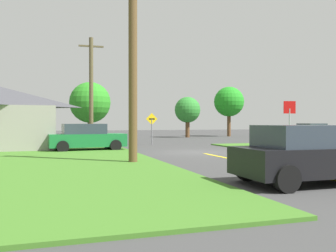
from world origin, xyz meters
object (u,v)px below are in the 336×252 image
Objects in this scene: car_on_crossroad at (310,133)px; oak_tree_right at (90,103)px; car_behind_on_main_road at (305,155)px; direction_sign at (152,125)px; pine_tree_center at (188,110)px; utility_pole_mid at (91,90)px; oak_tree_left at (229,102)px; parked_car_near_building at (86,137)px; utility_pole_near at (133,64)px; stop_sign at (290,117)px.

car_on_crossroad is 0.79× the size of oak_tree_right.
direction_sign is (0.54, 18.19, 0.70)m from car_behind_on_main_road.
utility_pole_mid is at bearing -136.03° from pine_tree_center.
parked_car_near_building is at bearing -136.05° from oak_tree_left.
oak_tree_right is (-3.24, 26.43, 2.76)m from car_behind_on_main_road.
oak_tree_right is (0.66, 7.62, -0.52)m from utility_pole_mid.
car_behind_on_main_road is 34.78m from oak_tree_left.
oak_tree_left is 18.00m from oak_tree_right.
parked_car_near_building is 0.83× the size of oak_tree_right.
car_behind_on_main_road is at bearing -104.86° from pine_tree_center.
pine_tree_center reaches higher than car_behind_on_main_road.
direction_sign is (4.03, 11.92, -2.58)m from utility_pole_near.
pine_tree_center is 11.96m from oak_tree_right.
car_behind_on_main_road is at bearing -91.71° from direction_sign.
car_on_crossroad is 14.74m from pine_tree_center.
direction_sign is at bearing -134.91° from oak_tree_left.
car_on_crossroad is 0.72× the size of oak_tree_left.
pine_tree_center is at bearing 47.69° from parked_car_near_building.
parked_car_near_building is 1.89× the size of direction_sign.
oak_tree_right is (-17.29, 9.35, 2.76)m from car_on_crossroad.
stop_sign is at bearing -62.25° from oak_tree_right.
oak_tree_right reaches higher than car_on_crossroad.
utility_pole_mid reaches higher than car_behind_on_main_road.
pine_tree_center is (-6.00, 13.26, 2.31)m from car_on_crossroad.
utility_pole_near is 20.17m from oak_tree_right.
oak_tree_left is at bearing -97.85° from stop_sign.
utility_pole_near reaches higher than pine_tree_center.
car_on_crossroad is (18.76, 3.43, -0.00)m from parked_car_near_building.
car_on_crossroad is 13.57m from direction_sign.
direction_sign is at bearing 88.53° from car_behind_on_main_road.
stop_sign is 0.48× the size of oak_tree_left.
utility_pole_mid is at bearing 91.92° from utility_pole_near.
oak_tree_left is (7.98, 22.79, 2.22)m from stop_sign.
stop_sign is at bearing -59.65° from direction_sign.
utility_pole_near is 1.73× the size of pine_tree_center.
parked_car_near_building is at bearing -12.61° from stop_sign.
pine_tree_center is 0.84× the size of oak_tree_right.
parked_car_near_building is 1.17× the size of car_behind_on_main_road.
car_behind_on_main_road is 7.89m from utility_pole_near.
direction_sign is at bearing -65.34° from oak_tree_right.
stop_sign reaches higher than parked_car_near_building.
utility_pole_near is 12.84m from direction_sign.
utility_pole_mid is at bearing 93.73° from car_on_crossroad.
car_on_crossroad is at bearing -5.48° from utility_pole_mid.
car_behind_on_main_road is at bearing 67.42° from stop_sign.
car_behind_on_main_road is 1.62× the size of direction_sign.
car_behind_on_main_road is at bearing -83.01° from oak_tree_right.
oak_tree_right reaches higher than direction_sign.
utility_pole_mid reaches higher than stop_sign.
oak_tree_right reaches higher than parked_car_near_building.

